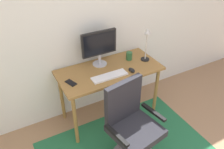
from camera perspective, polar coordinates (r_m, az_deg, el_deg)
wall_back at (r=2.87m, az=-6.75°, el=13.53°), size 6.00×0.10×2.60m
desk at (r=2.91m, az=-0.63°, el=-0.15°), size 1.26×0.60×0.75m
monitor at (r=2.83m, az=-3.15°, el=7.15°), size 0.45×0.18×0.44m
keyboard at (r=2.72m, az=-0.62°, el=-0.39°), size 0.43×0.13×0.02m
computer_mouse at (r=2.82m, az=4.83°, el=1.10°), size 0.06×0.10×0.03m
coffee_cup at (r=3.04m, az=4.19°, el=4.54°), size 0.08×0.08×0.10m
cell_phone at (r=2.65m, az=-9.96°, el=-2.01°), size 0.11×0.15×0.01m
desk_lamp at (r=2.96m, az=8.42°, el=8.04°), size 0.11×0.11×0.43m
office_chair at (r=2.54m, az=4.77°, el=-13.67°), size 0.59×0.54×0.98m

